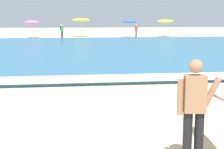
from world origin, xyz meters
name	(u,v)px	position (x,y,z in m)	size (l,w,h in m)	color
sea	(51,49)	(0.00, 19.96, 0.07)	(120.00, 28.00, 0.14)	teal
surf_foam	(34,80)	(0.00, 6.56, 0.15)	(120.00, 1.58, 0.01)	white
surfer_with_board	(212,102)	(3.50, -0.88, 1.04)	(1.16, 2.95, 1.73)	black
beach_umbrella_1	(32,22)	(-2.92, 36.24, 1.87)	(1.75, 1.77, 2.15)	beige
beach_umbrella_2	(81,20)	(3.00, 37.99, 2.15)	(2.19, 2.19, 2.37)	beige
beach_umbrella_3	(129,21)	(8.87, 35.97, 1.96)	(1.82, 1.84, 2.20)	beige
beach_umbrella_4	(166,21)	(13.70, 36.64, 1.98)	(2.07, 2.07, 2.18)	beige
beachgoer_near_row_left	(62,31)	(0.57, 36.31, 0.84)	(0.32, 0.20, 1.58)	#383842
beachgoer_near_row_mid	(136,30)	(9.84, 36.32, 0.84)	(0.32, 0.20, 1.58)	#383842
beachgoer_near_row_right	(62,31)	(0.69, 34.87, 0.84)	(0.32, 0.20, 1.58)	#383842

